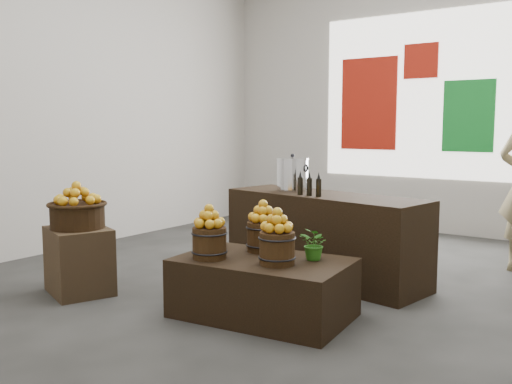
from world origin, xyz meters
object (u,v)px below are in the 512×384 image
Objects in this scene: stock_pot_left at (292,175)px; display_table at (263,288)px; crate at (79,261)px; counter at (324,237)px; wicker_basket at (78,216)px.

display_table is at bearing -67.45° from stock_pot_left.
counter is (1.64, 1.76, 0.13)m from crate.
wicker_basket is at bearing -123.42° from counter.
counter is at bearing 47.03° from wicker_basket.
wicker_basket is 2.22m from stock_pot_left.
stock_pot_left is (-0.43, 0.07, 0.60)m from counter.
stock_pot_left reaches higher than crate.
crate reaches higher than display_table.
crate is 1.25× the size of wicker_basket.
wicker_basket is 1.90m from display_table.
stock_pot_left is at bearing 56.61° from crate.
counter is (-0.14, 1.32, 0.20)m from display_table.
stock_pot_left is at bearing 106.39° from display_table.
stock_pot_left is (1.21, 1.83, 0.31)m from wicker_basket.
crate is at bearing -172.14° from display_table.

